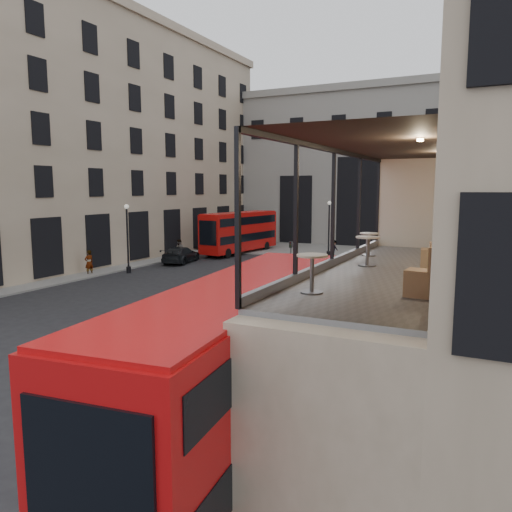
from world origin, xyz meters
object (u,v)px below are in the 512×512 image
at_px(cafe_chair_d, 438,249).
at_px(street_lamp_b, 329,232).
at_px(bicycle, 269,316).
at_px(bus_near, 243,363).
at_px(cafe_table_far, 369,241).
at_px(traffic_light_far, 216,233).
at_px(pedestrian_d, 475,256).
at_px(cafe_chair_a, 420,281).
at_px(cafe_chair_b, 440,260).
at_px(street_lamp_a, 128,242).
at_px(pedestrian_b, 334,248).
at_px(traffic_light_near, 290,267).
at_px(cafe_table_near, 312,268).
at_px(car_a, 273,268).
at_px(cafe_chair_c, 432,258).
at_px(pedestrian_c, 379,247).
at_px(cyclist, 301,299).
at_px(car_b, 362,260).
at_px(bus_far, 240,230).
at_px(pedestrian_a, 179,250).
at_px(cafe_table_mid, 367,246).
at_px(pedestrian_e, 89,263).

bearing_deg(cafe_chair_d, street_lamp_b, 112.84).
bearing_deg(bicycle, bus_near, -172.07).
xyz_separation_m(bus_near, cafe_table_far, (1.87, 4.33, 2.58)).
distance_m(traffic_light_far, pedestrian_d, 22.74).
xyz_separation_m(bicycle, cafe_chair_a, (8.44, -11.88, 4.38)).
xyz_separation_m(traffic_light_far, cafe_chair_b, (22.53, -27.72, 2.45)).
xyz_separation_m(street_lamp_a, pedestrian_b, (11.49, 16.17, -1.60)).
bearing_deg(cafe_table_far, traffic_light_near, 123.38).
relative_size(traffic_light_far, cafe_table_near, 5.22).
distance_m(pedestrian_d, cafe_chair_b, 33.56).
bearing_deg(cafe_chair_d, cafe_chair_b, -82.71).
bearing_deg(street_lamp_b, car_a, -90.59).
bearing_deg(cafe_chair_c, cafe_table_near, -113.74).
xyz_separation_m(street_lamp_a, pedestrian_c, (15.10, 19.39, -1.63)).
relative_size(traffic_light_near, cyclist, 2.17).
bearing_deg(cafe_chair_b, cafe_table_near, -117.78).
distance_m(bicycle, cafe_table_near, 14.81).
height_order(car_a, car_b, car_b).
distance_m(bicycle, cafe_chair_d, 11.36).
bearing_deg(cafe_chair_b, cyclist, 124.27).
height_order(bus_far, pedestrian_a, bus_far).
bearing_deg(cafe_chair_c, cafe_chair_d, 92.36).
bearing_deg(pedestrian_c, cafe_table_mid, 71.23).
bearing_deg(traffic_light_far, cafe_table_near, -56.58).
xyz_separation_m(car_a, pedestrian_d, (13.12, 12.42, 0.14)).
height_order(pedestrian_c, cafe_chair_c, cafe_chair_c).
relative_size(street_lamp_a, bus_near, 0.48).
bearing_deg(cyclist, cafe_chair_d, -147.93).
distance_m(car_a, bicycle, 13.10).
bearing_deg(traffic_light_near, pedestrian_c, 92.02).
height_order(pedestrian_d, cafe_table_mid, cafe_table_mid).
distance_m(car_b, cafe_table_near, 32.13).
relative_size(pedestrian_a, pedestrian_e, 1.00).
height_order(street_lamp_b, car_b, street_lamp_b).
relative_size(pedestrian_b, cafe_table_far, 2.37).
height_order(pedestrian_b, cafe_chair_d, cafe_chair_d).
xyz_separation_m(cyclist, cafe_chair_c, (7.57, -11.19, 4.01)).
bearing_deg(bus_near, traffic_light_far, 121.66).
xyz_separation_m(traffic_light_near, cafe_table_far, (6.37, -9.67, 2.62)).
distance_m(traffic_light_far, cafe_table_mid, 34.65).
bearing_deg(traffic_light_far, cafe_table_mid, -53.00).
relative_size(street_lamp_b, pedestrian_d, 3.16).
distance_m(car_b, pedestrian_b, 7.72).
bearing_deg(cafe_table_near, bus_far, 119.86).
bearing_deg(cafe_chair_c, pedestrian_e, 149.68).
distance_m(street_lamp_a, cafe_chair_b, 30.37).
bearing_deg(bus_near, bicycle, 111.69).
distance_m(traffic_light_far, car_b, 13.95).
xyz_separation_m(traffic_light_far, cafe_table_near, (20.65, -31.30, 2.66)).
height_order(bus_near, cafe_table_near, cafe_table_near).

